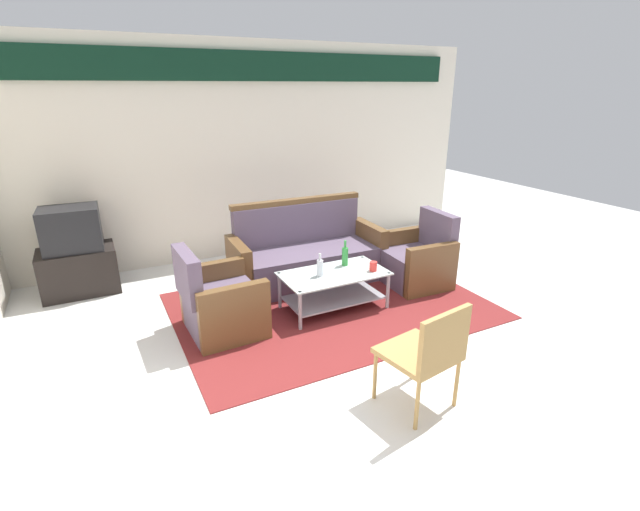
% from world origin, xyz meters
% --- Properties ---
extents(ground_plane, '(14.00, 14.00, 0.00)m').
position_xyz_m(ground_plane, '(0.00, 0.00, 0.00)').
color(ground_plane, white).
extents(wall_back, '(6.52, 0.19, 2.80)m').
position_xyz_m(wall_back, '(0.00, 3.05, 1.48)').
color(wall_back, silver).
rests_on(wall_back, ground).
extents(rug, '(3.22, 2.27, 0.01)m').
position_xyz_m(rug, '(-0.07, 0.92, 0.01)').
color(rug, maroon).
rests_on(rug, ground).
extents(couch, '(1.82, 0.79, 0.96)m').
position_xyz_m(couch, '(-0.01, 1.66, 0.32)').
color(couch, '#5B4C60').
rests_on(couch, rug).
extents(armchair_left, '(0.72, 0.78, 0.85)m').
position_xyz_m(armchair_left, '(-1.27, 0.94, 0.29)').
color(armchair_left, '#5B4C60').
rests_on(armchair_left, rug).
extents(armchair_right, '(0.73, 0.79, 0.85)m').
position_xyz_m(armchair_right, '(1.12, 1.00, 0.29)').
color(armchair_right, '#5B4C60').
rests_on(armchair_right, rug).
extents(coffee_table, '(1.10, 0.60, 0.40)m').
position_xyz_m(coffee_table, '(-0.07, 0.87, 0.27)').
color(coffee_table, silver).
rests_on(coffee_table, rug).
extents(bottle_clear, '(0.07, 0.07, 0.24)m').
position_xyz_m(bottle_clear, '(-0.24, 0.86, 0.50)').
color(bottle_clear, silver).
rests_on(bottle_clear, coffee_table).
extents(bottle_green, '(0.07, 0.07, 0.28)m').
position_xyz_m(bottle_green, '(0.14, 1.00, 0.52)').
color(bottle_green, '#2D8C38').
rests_on(bottle_green, coffee_table).
extents(cup, '(0.08, 0.08, 0.10)m').
position_xyz_m(cup, '(0.32, 0.73, 0.46)').
color(cup, red).
rests_on(cup, coffee_table).
extents(tv_stand, '(0.80, 0.50, 0.52)m').
position_xyz_m(tv_stand, '(-2.45, 2.55, 0.26)').
color(tv_stand, black).
rests_on(tv_stand, ground).
extents(television, '(0.62, 0.47, 0.48)m').
position_xyz_m(television, '(-2.45, 2.55, 0.76)').
color(television, black).
rests_on(television, tv_stand).
extents(wicker_chair, '(0.55, 0.55, 0.84)m').
position_xyz_m(wicker_chair, '(-0.26, -0.86, 0.49)').
color(wicker_chair, '#AD844C').
rests_on(wicker_chair, ground).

